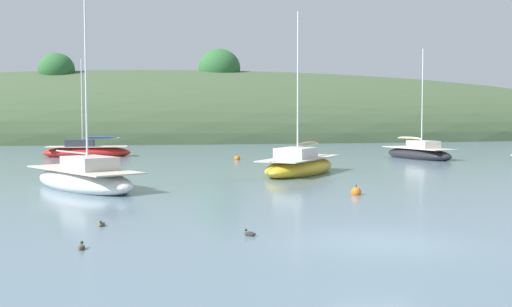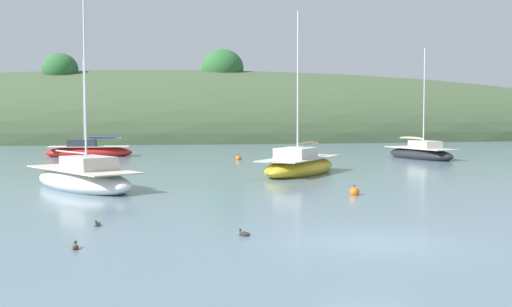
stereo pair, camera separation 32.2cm
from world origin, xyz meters
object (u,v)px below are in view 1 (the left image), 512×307
object	(u,v)px
mooring_buoy_channel	(356,192)
mooring_buoy_outer	(64,169)
sailboat_blue_center	(419,153)
sailboat_grey_yawl	(87,151)
duck_lead	(102,224)
mooring_buoy_inner	(237,158)
duck_lone_left	(82,247)
sailboat_white_near	(84,179)
duck_straggler	(250,234)
sailboat_cream_ketch	(300,166)

from	to	relation	value
mooring_buoy_channel	mooring_buoy_outer	bearing A→B (deg)	134.26
sailboat_blue_center	mooring_buoy_outer	xyz separation A→B (m)	(-26.07, -6.24, -0.30)
sailboat_grey_yawl	duck_lead	distance (m)	33.72
mooring_buoy_inner	duck_lone_left	world-z (taller)	mooring_buoy_inner
sailboat_grey_yawl	sailboat_blue_center	xyz separation A→B (m)	(25.88, -6.82, 0.00)
sailboat_blue_center	mooring_buoy_outer	world-z (taller)	sailboat_blue_center
sailboat_white_near	duck_straggler	distance (m)	13.86
sailboat_blue_center	sailboat_white_near	size ratio (longest dim) A/B	0.89
sailboat_white_near	mooring_buoy_channel	bearing A→B (deg)	-19.42
duck_lone_left	mooring_buoy_inner	bearing A→B (deg)	74.90
sailboat_grey_yawl	duck_lone_left	bearing A→B (deg)	-84.97
sailboat_cream_ketch	mooring_buoy_outer	distance (m)	14.64
mooring_buoy_outer	duck_lone_left	world-z (taller)	mooring_buoy_outer
mooring_buoy_channel	duck_straggler	xyz separation A→B (m)	(-6.01, -8.41, -0.07)
duck_lone_left	sailboat_white_near	bearing A→B (deg)	95.13
duck_lone_left	sailboat_cream_ketch	bearing A→B (deg)	61.60
sailboat_grey_yawl	sailboat_blue_center	distance (m)	26.77
sailboat_cream_ketch	mooring_buoy_outer	size ratio (longest dim) A/B	17.82
duck_lone_left	duck_straggler	distance (m)	4.71
sailboat_white_near	mooring_buoy_outer	size ratio (longest dim) A/B	18.28
sailboat_grey_yawl	duck_straggler	world-z (taller)	sailboat_grey_yawl
mooring_buoy_channel	duck_straggler	size ratio (longest dim) A/B	1.46
sailboat_white_near	duck_lone_left	distance (m)	13.74
mooring_buoy_inner	duck_lead	world-z (taller)	mooring_buoy_inner
sailboat_cream_ketch	duck_lone_left	xyz separation A→B (m)	(-10.44, -19.30, -0.41)
mooring_buoy_inner	sailboat_grey_yawl	bearing A→B (deg)	153.41
mooring_buoy_channel	duck_lead	xyz separation A→B (m)	(-10.33, -6.06, -0.07)
mooring_buoy_outer	sailboat_cream_ketch	bearing A→B (deg)	-18.43
sailboat_grey_yawl	sailboat_cream_ketch	distance (m)	22.37
sailboat_blue_center	duck_lead	world-z (taller)	sailboat_blue_center
sailboat_grey_yawl	sailboat_cream_ketch	bearing A→B (deg)	-52.26
sailboat_cream_ketch	duck_lead	world-z (taller)	sailboat_cream_ketch
mooring_buoy_outer	mooring_buoy_inner	bearing A→B (deg)	31.38
sailboat_grey_yawl	mooring_buoy_channel	distance (m)	30.77
duck_lead	duck_straggler	size ratio (longest dim) A/B	1.14
sailboat_blue_center	duck_lead	bearing A→B (deg)	-129.93
sailboat_grey_yawl	mooring_buoy_channel	size ratio (longest dim) A/B	15.21
mooring_buoy_inner	sailboat_white_near	bearing A→B (deg)	-118.87
sailboat_cream_ketch	mooring_buoy_channel	world-z (taller)	sailboat_cream_ketch
duck_lead	sailboat_cream_ketch	bearing A→B (deg)	57.31
sailboat_grey_yawl	sailboat_blue_center	size ratio (longest dim) A/B	0.94
sailboat_white_near	duck_straggler	world-z (taller)	sailboat_white_near
sailboat_cream_ketch	sailboat_white_near	size ratio (longest dim) A/B	0.97
mooring_buoy_inner	mooring_buoy_channel	bearing A→B (deg)	-84.22
sailboat_cream_ketch	duck_straggler	bearing A→B (deg)	-107.84
sailboat_blue_center	duck_lone_left	distance (m)	37.71
sailboat_blue_center	duck_lone_left	size ratio (longest dim) A/B	20.59
sailboat_white_near	duck_lead	distance (m)	10.35
duck_lead	sailboat_white_near	bearing A→B (deg)	98.30
sailboat_blue_center	sailboat_cream_ketch	distance (m)	16.33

